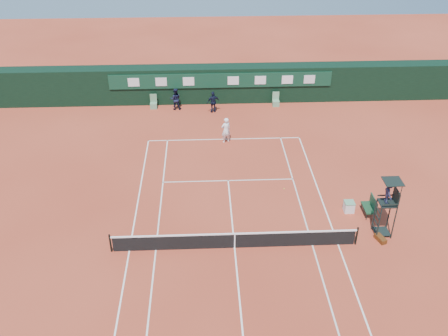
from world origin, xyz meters
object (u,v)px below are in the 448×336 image
Objects in this scene: player_bench at (371,206)px; tennis_net at (235,240)px; cooler at (349,207)px; player at (226,130)px; umpire_chair at (389,197)px.

tennis_net is at bearing -162.06° from player_bench.
cooler is at bearing 163.77° from player_bench.
player_bench is 11.84m from player.
player reaches higher than player_bench.
player is (-6.67, 8.58, 0.63)m from cooler.
tennis_net is 7.36m from cooler.
tennis_net is 20.00× the size of cooler.
player_bench reaches higher than cooler.
umpire_chair is 1.79× the size of player.
player_bench is 1.86× the size of cooler.
cooler is 10.88m from player.
tennis_net is 11.47m from player.
tennis_net is 3.77× the size of umpire_chair.
tennis_net is 10.75× the size of player_bench.
tennis_net is at bearing -156.93° from cooler.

